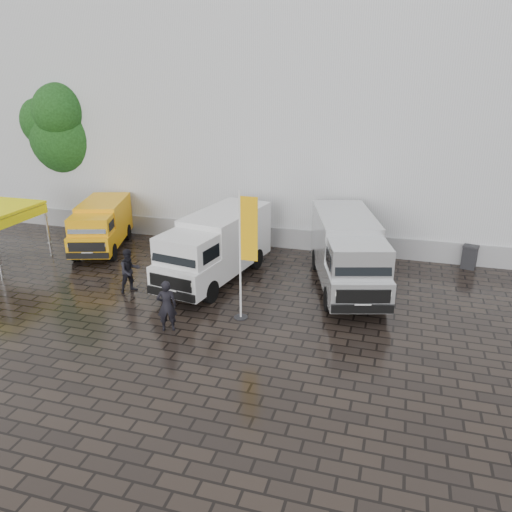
{
  "coord_description": "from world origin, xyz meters",
  "views": [
    {
      "loc": [
        5.41,
        -15.3,
        8.33
      ],
      "look_at": [
        0.23,
        2.2,
        1.59
      ],
      "focal_mm": 35.0,
      "sensor_mm": 36.0,
      "label": 1
    }
  ],
  "objects_px": {
    "wheelie_bin": "(469,257)",
    "person_front": "(167,306)",
    "van_yellow": "(101,227)",
    "flagpole": "(245,251)",
    "person_tent": "(130,271)",
    "van_white": "(215,249)",
    "van_silver": "(347,255)"
  },
  "relations": [
    {
      "from": "van_yellow",
      "to": "flagpole",
      "type": "height_order",
      "value": "flagpole"
    },
    {
      "from": "person_tent",
      "to": "flagpole",
      "type": "bearing_deg",
      "value": -62.85
    },
    {
      "from": "van_white",
      "to": "wheelie_bin",
      "type": "height_order",
      "value": "van_white"
    },
    {
      "from": "van_silver",
      "to": "van_yellow",
      "type": "bearing_deg",
      "value": 157.45
    },
    {
      "from": "wheelie_bin",
      "to": "flagpole",
      "type": "bearing_deg",
      "value": -122.57
    },
    {
      "from": "van_yellow",
      "to": "van_silver",
      "type": "bearing_deg",
      "value": -23.98
    },
    {
      "from": "van_yellow",
      "to": "person_tent",
      "type": "height_order",
      "value": "van_yellow"
    },
    {
      "from": "flagpole",
      "to": "person_tent",
      "type": "relative_size",
      "value": 2.61
    },
    {
      "from": "van_white",
      "to": "wheelie_bin",
      "type": "xyz_separation_m",
      "value": [
        10.48,
        4.5,
        -0.87
      ]
    },
    {
      "from": "flagpole",
      "to": "van_yellow",
      "type": "bearing_deg",
      "value": 150.56
    },
    {
      "from": "person_front",
      "to": "person_tent",
      "type": "xyz_separation_m",
      "value": [
        -2.86,
        2.52,
        -0.02
      ]
    },
    {
      "from": "person_front",
      "to": "flagpole",
      "type": "bearing_deg",
      "value": -169.35
    },
    {
      "from": "van_yellow",
      "to": "wheelie_bin",
      "type": "bearing_deg",
      "value": -9.71
    },
    {
      "from": "wheelie_bin",
      "to": "person_front",
      "type": "height_order",
      "value": "person_front"
    },
    {
      "from": "van_silver",
      "to": "person_tent",
      "type": "bearing_deg",
      "value": -177.23
    },
    {
      "from": "van_silver",
      "to": "person_tent",
      "type": "distance_m",
      "value": 8.75
    },
    {
      "from": "van_yellow",
      "to": "flagpole",
      "type": "distance_m",
      "value": 10.54
    },
    {
      "from": "flagpole",
      "to": "person_front",
      "type": "distance_m",
      "value": 3.25
    },
    {
      "from": "van_yellow",
      "to": "van_silver",
      "type": "relative_size",
      "value": 0.76
    },
    {
      "from": "van_yellow",
      "to": "person_tent",
      "type": "relative_size",
      "value": 2.81
    },
    {
      "from": "van_white",
      "to": "flagpole",
      "type": "relative_size",
      "value": 1.38
    },
    {
      "from": "van_white",
      "to": "person_front",
      "type": "relative_size",
      "value": 3.51
    },
    {
      "from": "flagpole",
      "to": "person_front",
      "type": "height_order",
      "value": "flagpole"
    },
    {
      "from": "van_white",
      "to": "flagpole",
      "type": "height_order",
      "value": "flagpole"
    },
    {
      "from": "van_yellow",
      "to": "van_white",
      "type": "bearing_deg",
      "value": -34.55
    },
    {
      "from": "van_yellow",
      "to": "wheelie_bin",
      "type": "xyz_separation_m",
      "value": [
        17.27,
        2.45,
        -0.63
      ]
    },
    {
      "from": "wheelie_bin",
      "to": "person_front",
      "type": "distance_m",
      "value": 13.92
    },
    {
      "from": "flagpole",
      "to": "person_front",
      "type": "xyz_separation_m",
      "value": [
        -2.29,
        -1.58,
        -1.68
      ]
    },
    {
      "from": "van_white",
      "to": "person_front",
      "type": "distance_m",
      "value": 4.69
    },
    {
      "from": "van_white",
      "to": "person_tent",
      "type": "relative_size",
      "value": 3.59
    },
    {
      "from": "flagpole",
      "to": "person_tent",
      "type": "distance_m",
      "value": 5.5
    },
    {
      "from": "van_white",
      "to": "flagpole",
      "type": "xyz_separation_m",
      "value": [
        2.3,
        -3.09,
        1.2
      ]
    }
  ]
}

